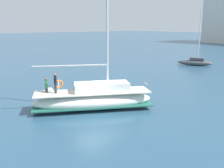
{
  "coord_description": "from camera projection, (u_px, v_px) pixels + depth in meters",
  "views": [
    {
      "loc": [
        16.13,
        -11.46,
        6.68
      ],
      "look_at": [
        -0.6,
        2.47,
        1.8
      ],
      "focal_mm": 42.58,
      "sensor_mm": 36.0,
      "label": 1
    }
  ],
  "objects": [
    {
      "name": "main_sailboat",
      "position": [
        94.0,
        98.0,
        21.27
      ],
      "size": [
        6.75,
        9.56,
        13.76
      ],
      "color": "white",
      "rests_on": "ground"
    },
    {
      "name": "moored_cutter_left",
      "position": [
        195.0,
        62.0,
        44.29
      ],
      "size": [
        5.59,
        3.86,
        9.19
      ],
      "color": "#4C4C51",
      "rests_on": "ground"
    },
    {
      "name": "mooring_buoy",
      "position": [
        50.0,
        91.0,
        26.57
      ],
      "size": [
        0.68,
        0.68,
        0.94
      ],
      "color": "silver",
      "rests_on": "ground"
    },
    {
      "name": "ground_plane",
      "position": [
        93.0,
        112.0,
        20.71
      ],
      "size": [
        400.0,
        400.0,
        0.0
      ],
      "primitive_type": "plane",
      "color": "#284C66"
    }
  ]
}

